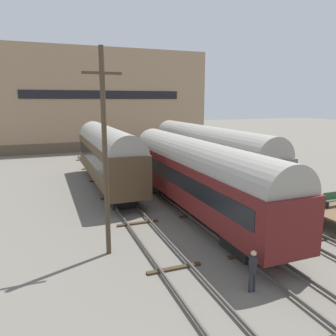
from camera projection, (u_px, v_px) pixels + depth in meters
The scene contains 12 objects.
ground_plane at pixel (220, 232), 19.07m from camera, with size 200.00×200.00×0.00m, color #6B665B.
track_left at pixel (153, 241), 17.59m from camera, with size 2.60×60.00×0.26m.
track_middle at pixel (220, 230), 19.04m from camera, with size 2.60×60.00×0.26m.
track_right at pixel (278, 221), 20.50m from camera, with size 2.60×60.00×0.26m.
train_car_maroon at pixel (196, 172), 21.53m from camera, with size 2.95×18.43×5.07m.
train_car_brown at pixel (107, 153), 28.32m from camera, with size 2.93×15.95×5.36m.
train_car_grey at pixel (207, 153), 28.69m from camera, with size 3.04×18.62×5.37m.
station_platform at pixel (298, 197), 22.67m from camera, with size 3.00×11.03×1.03m.
bench at pixel (333, 199), 20.40m from camera, with size 1.40×0.40×0.91m.
person_worker at pixel (253, 267), 12.93m from camera, with size 0.32×0.32×1.78m.
utility_pole at pixel (105, 152), 15.43m from camera, with size 1.80×0.24×9.94m.
warehouse_building at pixel (98, 100), 53.91m from camera, with size 33.24×12.04×15.20m.
Camera 1 is at (-9.30, -15.62, 7.53)m, focal length 35.00 mm.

